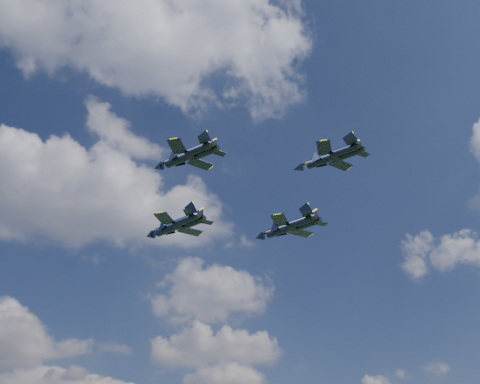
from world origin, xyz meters
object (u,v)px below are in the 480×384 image
object	(u,v)px
jet_left	(179,159)
jet_slot	(321,160)
jet_lead	(168,228)
jet_right	(280,230)

from	to	relation	value
jet_left	jet_slot	bearing A→B (deg)	-54.27
jet_lead	jet_left	size ratio (longest dim) A/B	1.23
jet_lead	jet_slot	size ratio (longest dim) A/B	1.24
jet_lead	jet_slot	xyz separation A→B (m)	(25.13, -28.84, 2.14)
jet_left	jet_slot	size ratio (longest dim) A/B	1.01
jet_left	jet_right	bearing A→B (deg)	-5.04
jet_right	jet_slot	xyz separation A→B (m)	(1.28, -24.35, 2.42)
jet_left	jet_right	xyz separation A→B (m)	(24.02, 20.39, -2.02)
jet_lead	jet_right	size ratio (longest dim) A/B	1.00
jet_right	jet_slot	bearing A→B (deg)	-126.75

